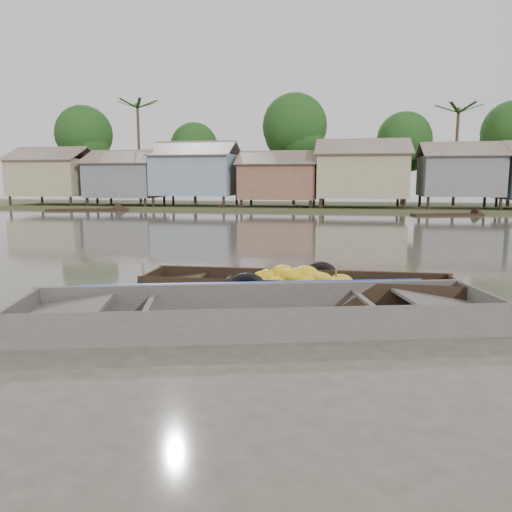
# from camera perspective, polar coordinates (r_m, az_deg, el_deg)

# --- Properties ---
(ground) EXTENTS (120.00, 120.00, 0.00)m
(ground) POSITION_cam_1_polar(r_m,az_deg,el_deg) (9.91, 2.20, -5.25)
(ground) COLOR #474037
(ground) RESTS_ON ground
(riverbank) EXTENTS (120.00, 12.47, 10.22)m
(riverbank) POSITION_cam_1_polar(r_m,az_deg,el_deg) (41.43, 12.64, 9.53)
(riverbank) COLOR #384723
(riverbank) RESTS_ON ground
(banana_boat) EXTENTS (6.38, 1.77, 0.91)m
(banana_boat) POSITION_cam_1_polar(r_m,az_deg,el_deg) (10.31, 4.13, -3.56)
(banana_boat) COLOR black
(banana_boat) RESTS_ON ground
(viewer_boat) EXTENTS (8.17, 4.04, 0.64)m
(viewer_boat) POSITION_cam_1_polar(r_m,az_deg,el_deg) (8.44, 0.59, -7.27)
(viewer_boat) COLOR #413C37
(viewer_boat) RESTS_ON ground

